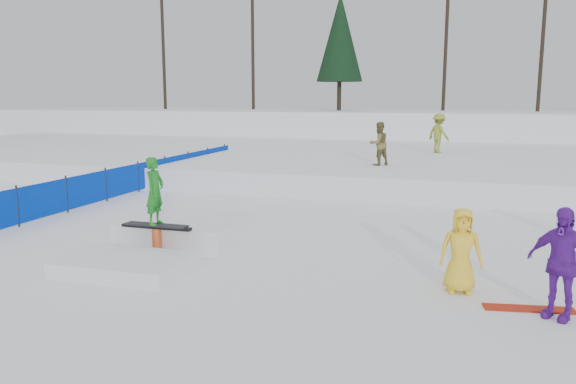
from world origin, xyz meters
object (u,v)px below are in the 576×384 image
(spectator_purple, at_px, (561,263))
(walker_ygreen, at_px, (439,133))
(safety_fence, at_px, (138,177))
(walker_olive, at_px, (379,144))
(jib_rail_feature, at_px, (170,236))
(spectator_yellow, at_px, (461,251))

(spectator_purple, bearing_deg, walker_ygreen, 129.82)
(safety_fence, relative_size, walker_olive, 9.83)
(walker_olive, distance_m, jib_rail_feature, 10.84)
(safety_fence, bearing_deg, walker_ygreen, 43.64)
(safety_fence, distance_m, walker_ygreen, 13.68)
(walker_olive, xyz_separation_m, spectator_purple, (4.51, -12.07, -0.74))
(safety_fence, relative_size, spectator_yellow, 10.81)
(walker_ygreen, height_order, spectator_yellow, walker_ygreen)
(safety_fence, xyz_separation_m, spectator_yellow, (11.00, -7.43, 0.19))
(walker_olive, bearing_deg, jib_rail_feature, 29.83)
(safety_fence, bearing_deg, jib_rail_feature, -53.09)
(walker_olive, bearing_deg, safety_fence, -17.45)
(safety_fence, distance_m, spectator_purple, 14.91)
(walker_ygreen, bearing_deg, jib_rail_feature, 114.00)
(spectator_yellow, bearing_deg, walker_ygreen, 85.17)
(spectator_purple, bearing_deg, walker_olive, 142.00)
(spectator_purple, xyz_separation_m, jib_rail_feature, (-7.61, 1.77, -0.57))
(safety_fence, height_order, jib_rail_feature, jib_rail_feature)
(spectator_purple, distance_m, jib_rail_feature, 7.83)
(spectator_purple, height_order, spectator_yellow, spectator_purple)
(safety_fence, height_order, walker_olive, walker_olive)
(walker_ygreen, relative_size, spectator_yellow, 1.21)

